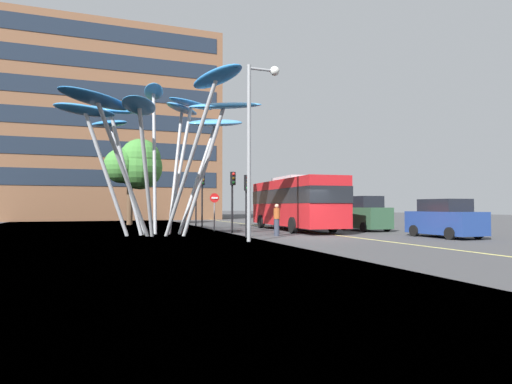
{
  "coord_description": "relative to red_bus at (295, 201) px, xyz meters",
  "views": [
    {
      "loc": [
        -10.4,
        -20.12,
        1.61
      ],
      "look_at": [
        -1.11,
        5.68,
        2.5
      ],
      "focal_mm": 30.44,
      "sensor_mm": 36.0,
      "label": 1
    }
  ],
  "objects": [
    {
      "name": "traffic_light_kerb_far",
      "position": [
        -4.63,
        -1.11,
        0.72
      ],
      "size": [
        0.28,
        0.42,
        3.68
      ],
      "color": "black",
      "rests_on": "ground"
    },
    {
      "name": "pedestrian",
      "position": [
        -3.21,
        -4.64,
        -1.08
      ],
      "size": [
        0.34,
        0.34,
        1.73
      ],
      "color": "#2D3342",
      "rests_on": "ground"
    },
    {
      "name": "car_parked_near",
      "position": [
        4.41,
        -8.66,
        -1.01
      ],
      "size": [
        1.94,
        4.03,
        1.97
      ],
      "color": "navy",
      "rests_on": "ground"
    },
    {
      "name": "backdrop_building",
      "position": [
        -11.04,
        29.23,
        9.35
      ],
      "size": [
        25.25,
        10.74,
        22.59
      ],
      "color": "brown",
      "rests_on": "ground"
    },
    {
      "name": "traffic_light_kerb_near",
      "position": [
        -5.07,
        -5.16,
        0.39
      ],
      "size": [
        0.28,
        0.42,
        3.21
      ],
      "color": "black",
      "rests_on": "ground"
    },
    {
      "name": "car_side_street",
      "position": [
        4.46,
        11.84,
        -1.03
      ],
      "size": [
        1.97,
        4.43,
        1.94
      ],
      "color": "gray",
      "rests_on": "ground"
    },
    {
      "name": "car_parked_far",
      "position": [
        4.2,
        5.04,
        -0.93
      ],
      "size": [
        2.08,
        4.28,
        2.14
      ],
      "color": "navy",
      "rests_on": "ground"
    },
    {
      "name": "no_entry_sign",
      "position": [
        -5.26,
        0.85,
        -0.32
      ],
      "size": [
        0.6,
        0.12,
        2.43
      ],
      "color": "gray",
      "rests_on": "ground"
    },
    {
      "name": "street_lamp",
      "position": [
        -5.5,
        -7.66,
        3.2
      ],
      "size": [
        1.58,
        0.44,
        8.15
      ],
      "color": "gray",
      "rests_on": "ground"
    },
    {
      "name": "traffic_light_island_mid",
      "position": [
        -4.91,
        5.87,
        0.93
      ],
      "size": [
        0.28,
        0.42,
        3.99
      ],
      "color": "black",
      "rests_on": "ground"
    },
    {
      "name": "leaf_sculpture",
      "position": [
        -9.09,
        -1.85,
        4.59
      ],
      "size": [
        10.79,
        11.31,
        9.03
      ],
      "color": "#9EA0A5",
      "rests_on": "ground"
    },
    {
      "name": "ground",
      "position": [
        -2.48,
        -6.14,
        -2.0
      ],
      "size": [
        120.0,
        240.0,
        0.1
      ],
      "color": "#424244"
    },
    {
      "name": "tree_pavement_near",
      "position": [
        -9.29,
        12.03,
        3.22
      ],
      "size": [
        4.9,
        3.81,
        7.39
      ],
      "color": "brown",
      "rests_on": "ground"
    },
    {
      "name": "traffic_light_opposite",
      "position": [
        -4.86,
        8.35,
        0.57
      ],
      "size": [
        0.28,
        0.42,
        3.46
      ],
      "color": "black",
      "rests_on": "ground"
    },
    {
      "name": "car_parked_mid",
      "position": [
        4.1,
        -1.99,
        -0.89
      ],
      "size": [
        1.91,
        3.82,
        2.25
      ],
      "color": "#2D5138",
      "rests_on": "ground"
    },
    {
      "name": "red_bus",
      "position": [
        0.0,
        0.0,
        0.0
      ],
      "size": [
        3.27,
        11.12,
        3.56
      ],
      "color": "red",
      "rests_on": "ground"
    }
  ]
}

